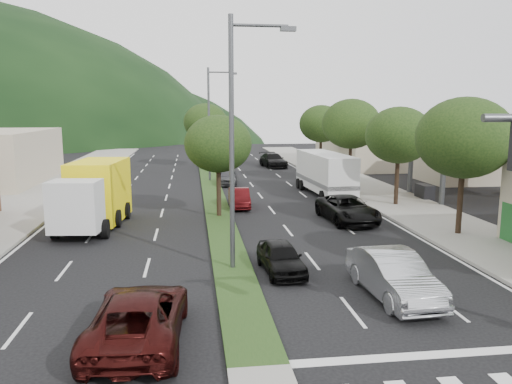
{
  "coord_description": "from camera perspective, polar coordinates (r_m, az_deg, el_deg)",
  "views": [
    {
      "loc": [
        -1.56,
        -11.49,
        6.5
      ],
      "look_at": [
        1.62,
        13.1,
        2.33
      ],
      "focal_mm": 35.0,
      "sensor_mm": 36.0,
      "label": 1
    }
  ],
  "objects": [
    {
      "name": "car_queue_a",
      "position": [
        20.11,
        2.86,
        -7.46
      ],
      "size": [
        1.74,
        3.76,
        1.25
      ],
      "primitive_type": "imported",
      "rotation": [
        0.0,
        0.0,
        0.08
      ],
      "color": "black",
      "rests_on": "ground"
    },
    {
      "name": "car_queue_d",
      "position": [
        29.38,
        10.42,
        -1.92
      ],
      "size": [
        2.84,
        5.5,
        1.48
      ],
      "primitive_type": "imported",
      "rotation": [
        0.0,
        0.0,
        0.07
      ],
      "color": "black",
      "rests_on": "ground"
    },
    {
      "name": "streetlight_mid",
      "position": [
        44.54,
        -5.14,
        8.33
      ],
      "size": [
        2.6,
        0.25,
        10.0
      ],
      "color": "#47494C",
      "rests_on": "ground"
    },
    {
      "name": "sidewalk_left",
      "position": [
        38.78,
        -24.4,
        -0.86
      ],
      "size": [
        6.0,
        90.0,
        0.15
      ],
      "primitive_type": "cube",
      "color": "gray",
      "rests_on": "ground"
    },
    {
      "name": "streetlight_near",
      "position": [
        19.59,
        -2.2,
        6.85
      ],
      "size": [
        2.6,
        0.25,
        10.0
      ],
      "color": "#47494C",
      "rests_on": "ground"
    },
    {
      "name": "ground",
      "position": [
        13.3,
        0.33,
        -19.73
      ],
      "size": [
        160.0,
        160.0,
        0.0
      ],
      "primitive_type": "plane",
      "color": "black",
      "rests_on": "ground"
    },
    {
      "name": "car_queue_f",
      "position": [
        55.89,
        1.96,
        3.66
      ],
      "size": [
        2.8,
        5.54,
        1.54
      ],
      "primitive_type": "imported",
      "rotation": [
        0.0,
        0.0,
        0.12
      ],
      "color": "black",
      "rests_on": "ground"
    },
    {
      "name": "median",
      "position": [
        40.05,
        -5.03,
        0.25
      ],
      "size": [
        1.6,
        56.0,
        0.12
      ],
      "primitive_type": "cube",
      "color": "#1E3A15",
      "rests_on": "ground"
    },
    {
      "name": "tree_r_b",
      "position": [
        27.16,
        22.72,
        5.72
      ],
      "size": [
        4.8,
        4.8,
        6.94
      ],
      "color": "black",
      "rests_on": "sidewalk_right"
    },
    {
      "name": "tree_r_e",
      "position": [
        53.27,
        7.46,
        7.73
      ],
      "size": [
        4.6,
        4.6,
        6.71
      ],
      "color": "black",
      "rests_on": "sidewalk_right"
    },
    {
      "name": "tree_med_near",
      "position": [
        29.61,
        -4.34,
        5.5
      ],
      "size": [
        4.0,
        4.0,
        6.02
      ],
      "color": "black",
      "rests_on": "median"
    },
    {
      "name": "car_queue_e",
      "position": [
        42.91,
        -3.2,
        1.7
      ],
      "size": [
        1.96,
        3.99,
        1.31
      ],
      "primitive_type": "imported",
      "rotation": [
        0.0,
        0.0,
        -0.11
      ],
      "color": "#45464A",
      "rests_on": "ground"
    },
    {
      "name": "box_truck",
      "position": [
        29.03,
        -17.92,
        -0.46
      ],
      "size": [
        3.45,
        7.48,
        3.57
      ],
      "rotation": [
        0.0,
        0.0,
        3.03
      ],
      "color": "silver",
      "rests_on": "ground"
    },
    {
      "name": "bldg_right_far",
      "position": [
        59.48,
        13.46,
        5.53
      ],
      "size": [
        10.0,
        16.0,
        5.2
      ],
      "primitive_type": "cube",
      "color": "#BFB197",
      "rests_on": "ground"
    },
    {
      "name": "car_queue_c",
      "position": [
        33.07,
        -1.94,
        -0.69
      ],
      "size": [
        1.46,
        3.84,
        1.25
      ],
      "primitive_type": "imported",
      "rotation": [
        0.0,
        0.0,
        -0.04
      ],
      "color": "#470B0E",
      "rests_on": "ground"
    },
    {
      "name": "tree_med_far",
      "position": [
        55.54,
        -5.8,
        7.96
      ],
      "size": [
        4.8,
        4.8,
        6.94
      ],
      "color": "black",
      "rests_on": "median"
    },
    {
      "name": "tree_r_d",
      "position": [
        43.67,
        10.83,
        7.65
      ],
      "size": [
        5.0,
        5.0,
        7.17
      ],
      "color": "black",
      "rests_on": "sidewalk_right"
    },
    {
      "name": "suv_maroon",
      "position": [
        14.75,
        -13.26,
        -13.69
      ],
      "size": [
        2.77,
        5.5,
        1.49
      ],
      "primitive_type": "imported",
      "rotation": [
        0.0,
        0.0,
        3.09
      ],
      "color": "black",
      "rests_on": "ground"
    },
    {
      "name": "motorhome",
      "position": [
        38.19,
        7.9,
        2.2
      ],
      "size": [
        2.99,
        8.33,
        3.15
      ],
      "rotation": [
        0.0,
        0.0,
        0.06
      ],
      "color": "silver",
      "rests_on": "ground"
    },
    {
      "name": "sidewalk_right",
      "position": [
        39.63,
        13.53,
        -0.05
      ],
      "size": [
        5.0,
        90.0,
        0.15
      ],
      "primitive_type": "cube",
      "color": "gray",
      "rests_on": "ground"
    },
    {
      "name": "tree_r_c",
      "position": [
        34.33,
        16.01,
        6.25
      ],
      "size": [
        4.4,
        4.4,
        6.48
      ],
      "color": "black",
      "rests_on": "sidewalk_right"
    },
    {
      "name": "sedan_silver",
      "position": [
        18.13,
        15.43,
        -9.15
      ],
      "size": [
        1.97,
        4.94,
        1.6
      ],
      "primitive_type": "imported",
      "rotation": [
        0.0,
        0.0,
        0.06
      ],
      "color": "#ABAEB3",
      "rests_on": "ground"
    },
    {
      "name": "car_queue_b",
      "position": [
        39.21,
        7.8,
        0.87
      ],
      "size": [
        2.08,
        4.55,
        1.29
      ],
      "primitive_type": "imported",
      "rotation": [
        0.0,
        0.0,
        0.06
      ],
      "color": "#49494E",
      "rests_on": "ground"
    },
    {
      "name": "gas_canopy",
      "position": [
        39.34,
        24.3,
        6.0
      ],
      "size": [
        12.2,
        8.2,
        5.25
      ],
      "color": "silver",
      "rests_on": "ground"
    }
  ]
}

